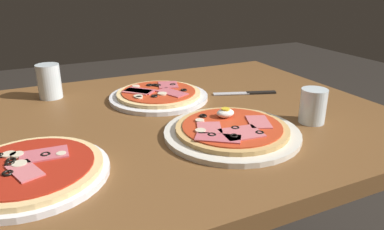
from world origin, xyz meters
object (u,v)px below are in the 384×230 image
Objects in this scene: pizza_across_left at (159,95)px; water_glass_far at (313,108)px; pizza_foreground at (232,131)px; pizza_across_right at (31,171)px; dining_table at (147,157)px; knife at (249,93)px; water_glass_near at (50,83)px.

water_glass_far is (0.28, -0.33, 0.03)m from pizza_across_left.
pizza_across_right is (-0.42, 0.00, 0.00)m from pizza_foreground.
pizza_foreground reaches higher than dining_table.
dining_table is at bearing -168.96° from knife.
water_glass_far is at bearing -27.01° from dining_table.
water_glass_far is at bearing -49.91° from pizza_across_left.
water_glass_near is 0.53× the size of knife.
dining_table is at bearing -56.60° from water_glass_near.
pizza_across_left is 0.48m from pizza_across_right.
water_glass_far is (0.22, -0.02, 0.03)m from pizza_foreground.
pizza_across_right is at bearing 178.47° from water_glass_far.
water_glass_far reaches higher than dining_table.
dining_table is 12.73× the size of water_glass_near.
pizza_across_left is at bearing 164.71° from knife.
water_glass_near is (-0.28, 0.15, 0.03)m from pizza_across_left.
pizza_across_left and pizza_across_right have the same top height.
dining_table is 0.26m from pizza_foreground.
pizza_across_left is 1.02× the size of pizza_across_right.
pizza_foreground is at bearing -0.23° from pizza_across_right.
pizza_across_right is (-0.37, -0.32, 0.00)m from pizza_across_left.
dining_table is 0.35m from pizza_across_right.
dining_table is 4.44× the size of pizza_across_left.
knife is (0.55, -0.22, -0.04)m from water_glass_near.
pizza_across_right reaches higher than knife.
pizza_foreground is (0.15, -0.17, 0.12)m from dining_table.
knife is (0.21, 0.24, -0.01)m from pizza_foreground.
pizza_foreground is at bearing -53.77° from water_glass_near.
dining_table is 4.55× the size of pizza_across_right.
pizza_across_right is at bearing -139.32° from pizza_across_left.
water_glass_far is 0.45× the size of knife.
knife is (0.36, 0.07, 0.11)m from dining_table.
pizza_across_right reaches higher than dining_table.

